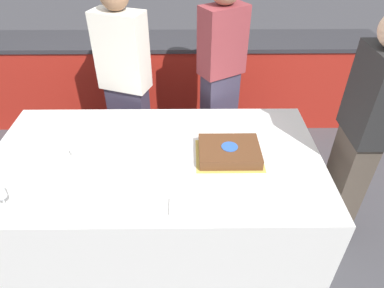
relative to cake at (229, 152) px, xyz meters
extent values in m
plane|color=#424247|center=(-0.49, 0.00, -0.78)|extent=(14.00, 14.00, 0.00)
cube|color=#A82319|center=(-0.49, 1.68, -0.34)|extent=(4.40, 0.55, 0.88)
cube|color=#2D2D33|center=(-0.49, 1.68, 0.12)|extent=(4.40, 0.58, 0.04)
cube|color=silver|center=(-0.49, 0.00, -0.41)|extent=(2.20, 1.19, 0.74)
cube|color=gold|center=(0.00, 0.00, -0.04)|extent=(0.44, 0.35, 0.00)
cube|color=#56331C|center=(0.00, 0.00, 0.00)|extent=(0.40, 0.31, 0.07)
cylinder|color=#2D5BB7|center=(0.00, 0.00, 0.04)|extent=(0.11, 0.11, 0.00)
cylinder|color=white|center=(-0.95, 0.07, -0.01)|extent=(0.22, 0.22, 0.04)
cylinder|color=white|center=(-1.28, -0.44, -0.04)|extent=(0.06, 0.06, 0.00)
cylinder|color=white|center=(-1.28, -0.44, 0.01)|extent=(0.01, 0.01, 0.08)
cylinder|color=white|center=(-0.01, 0.31, -0.03)|extent=(0.18, 0.18, 0.00)
cube|color=white|center=(-0.29, -0.45, -0.03)|extent=(0.17, 0.12, 0.02)
cube|color=#383347|center=(0.00, 0.82, -0.30)|extent=(0.34, 0.29, 0.95)
cube|color=brown|center=(0.00, 0.82, 0.44)|extent=(0.40, 0.35, 0.53)
cube|color=#4C4238|center=(0.83, 0.00, -0.32)|extent=(0.16, 0.30, 0.91)
cube|color=black|center=(0.83, 0.00, 0.41)|extent=(0.20, 0.36, 0.56)
cube|color=#383347|center=(-0.79, 0.82, -0.36)|extent=(0.37, 0.27, 0.83)
cube|color=silver|center=(-0.79, 0.82, 0.36)|extent=(0.44, 0.32, 0.62)
camera|label=1|loc=(-0.26, -1.75, 1.39)|focal=32.00mm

